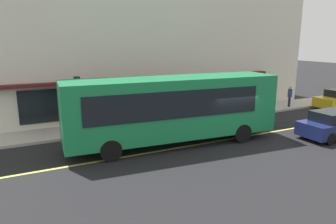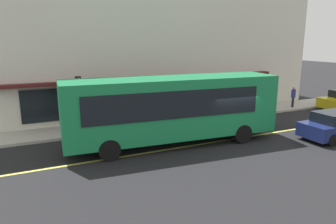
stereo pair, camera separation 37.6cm
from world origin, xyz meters
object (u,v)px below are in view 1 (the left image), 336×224
car_navy (335,124)px  pedestrian_by_curb (290,95)px  bus (174,107)px  pedestrian_mid_block (157,103)px  traffic_light (78,91)px

car_navy → pedestrian_by_curb: bearing=61.0°
bus → pedestrian_by_curb: 12.84m
pedestrian_mid_block → pedestrian_by_curb: (11.14, -0.98, -0.13)m
bus → traffic_light: (-4.05, 3.90, 0.55)m
bus → traffic_light: bearing=136.1°
bus → traffic_light: bus is taller
bus → pedestrian_by_curb: bearing=16.6°
bus → pedestrian_mid_block: bus is taller
pedestrian_mid_block → pedestrian_by_curb: bearing=-5.0°
traffic_light → pedestrian_mid_block: 5.39m
pedestrian_mid_block → car_navy: bearing=-45.5°
pedestrian_mid_block → pedestrian_by_curb: 11.19m
car_navy → bus: bearing=161.1°
pedestrian_by_curb → car_navy: bearing=-119.0°
bus → pedestrian_by_curb: size_ratio=6.94×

